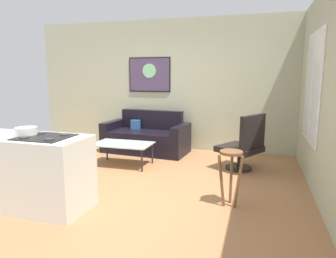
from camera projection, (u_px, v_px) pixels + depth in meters
ground at (129, 184)px, 4.67m from camera, size 6.40×6.40×0.04m
back_wall at (173, 85)px, 6.71m from camera, size 6.40×0.05×2.80m
right_wall at (323, 92)px, 3.97m from camera, size 0.05×6.40×2.80m
couch at (146, 138)px, 6.53m from camera, size 1.83×0.97×0.86m
coffee_table at (123, 145)px, 5.52m from camera, size 1.03×0.62×0.41m
armchair at (244, 145)px, 5.22m from camera, size 0.86×0.87×0.97m
bar_stool at (231, 166)px, 3.78m from camera, size 0.33×0.32×0.70m
kitchen_counter at (29, 172)px, 3.78m from camera, size 1.51×0.68×0.92m
mixing_bowl at (26, 132)px, 3.73m from camera, size 0.26×0.26×0.10m
wall_painting at (149, 75)px, 6.78m from camera, size 0.96×0.03×0.76m
window at (313, 87)px, 4.54m from camera, size 0.03×1.34×1.63m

